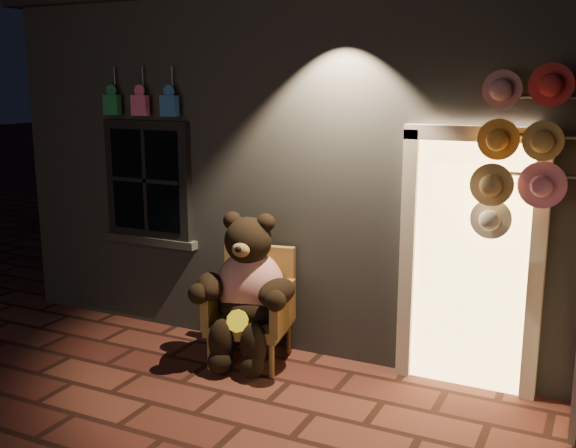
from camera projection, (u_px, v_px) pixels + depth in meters
The scene contains 5 objects.
ground at pixel (241, 426), 5.06m from camera, with size 60.00×60.00×0.00m, color #592C22.
shop_building at pixel (403, 148), 8.20m from camera, with size 7.30×5.95×3.51m.
wicker_armchair at pixel (253, 305), 6.19m from camera, with size 0.80×0.75×1.03m.
teddy_bear at pixel (247, 290), 6.03m from camera, with size 0.99×0.84×1.38m.
hat_rack at pixel (571, 148), 4.87m from camera, with size 1.49×0.22×2.64m.
Camera 1 is at (2.35, -4.00, 2.54)m, focal length 42.00 mm.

